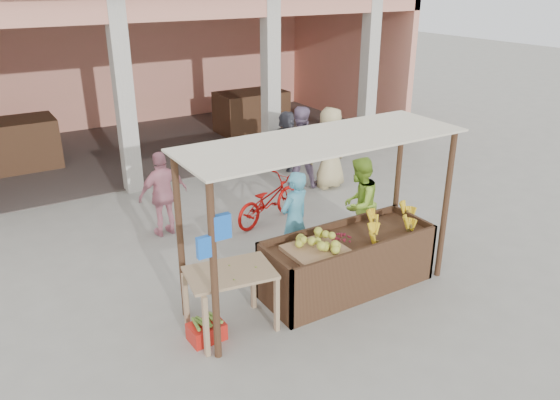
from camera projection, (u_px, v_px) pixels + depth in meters
ground at (319, 297)px, 8.02m from camera, size 60.00×60.00×0.00m
market_building at (124, 45)px, 14.05m from camera, size 14.40×6.40×4.20m
fruit_stall at (348, 264)px, 8.11m from camera, size 2.60×0.95×0.80m
stall_awning at (320, 169)px, 7.30m from camera, size 4.09×1.35×2.39m
banana_heap at (390, 223)px, 8.25m from camera, size 1.13×0.62×0.21m
melon_tray at (316, 246)px, 7.58m from camera, size 0.80×0.69×0.21m
berry_heap at (340, 237)px, 7.90m from camera, size 0.43×0.35×0.14m
side_table at (230, 281)px, 6.99m from camera, size 1.20×0.90×0.89m
papaya_pile at (230, 264)px, 6.90m from camera, size 0.77×0.44×0.22m
red_crate at (207, 332)px, 7.05m from camera, size 0.46×0.34×0.23m
plantain_bundle at (206, 322)px, 6.99m from camera, size 0.37×0.26×0.07m
produce_sacks at (289, 153)px, 13.52m from camera, size 0.92×0.69×0.56m
vendor_blue at (294, 217)px, 8.59m from camera, size 0.75×0.63×1.71m
vendor_green at (359, 202)px, 9.14m from camera, size 0.95×0.81×1.72m
motorcycle at (268, 199)px, 10.31m from camera, size 1.10×1.81×0.90m
shopper_b at (163, 191)px, 9.65m from camera, size 1.02×0.60×1.67m
shopper_c at (330, 144)px, 11.80m from camera, size 0.98×0.65×1.98m
shopper_d at (287, 139)px, 12.96m from camera, size 0.79×1.47×1.52m
shopper_f at (299, 143)px, 11.87m from camera, size 1.10×0.94×1.96m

